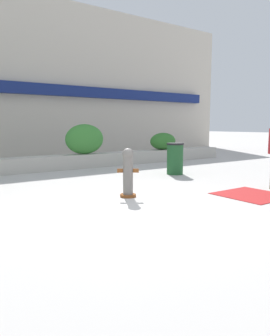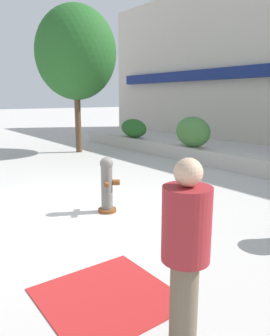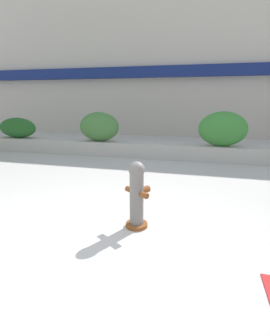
# 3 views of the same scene
# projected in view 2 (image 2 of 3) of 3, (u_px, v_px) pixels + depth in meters

# --- Properties ---
(ground_plane) EXTENTS (120.00, 120.00, 0.00)m
(ground_plane) POSITION_uv_depth(u_px,v_px,m) (56.00, 213.00, 6.33)
(ground_plane) COLOR #BCB7B2
(planter_wall_low) EXTENTS (18.00, 0.70, 0.50)m
(planter_wall_low) POSITION_uv_depth(u_px,v_px,m) (245.00, 164.00, 9.77)
(planter_wall_low) COLOR #B7B2A8
(planter_wall_low) RESTS_ON ground
(hedge_bush_0) EXTENTS (1.60, 0.65, 0.78)m
(hedge_bush_0) POSITION_uv_depth(u_px,v_px,m) (134.00, 128.00, 14.07)
(hedge_bush_0) COLOR #235B23
(hedge_bush_0) RESTS_ON planter_wall_low
(hedge_bush_1) EXTENTS (1.49, 0.70, 1.04)m
(hedge_bush_1) POSITION_uv_depth(u_px,v_px,m) (193.00, 132.00, 11.32)
(hedge_bush_1) COLOR #427538
(hedge_bush_1) RESTS_ON planter_wall_low
(fire_hydrant) EXTENTS (0.49, 0.49, 1.08)m
(fire_hydrant) POSITION_uv_depth(u_px,v_px,m) (107.00, 184.00, 6.28)
(fire_hydrant) COLOR brown
(fire_hydrant) RESTS_ON ground
(street_tree) EXTENTS (3.37, 3.04, 5.63)m
(street_tree) POSITION_uv_depth(u_px,v_px,m) (76.00, 53.00, 12.59)
(street_tree) COLOR brown
(street_tree) RESTS_ON ground
(pedestrian) EXTENTS (0.53, 0.53, 1.73)m
(pedestrian) POSITION_uv_depth(u_px,v_px,m) (186.00, 247.00, 2.66)
(pedestrian) COLOR brown
(pedestrian) RESTS_ON ground
(tactile_warning_pad) EXTENTS (1.38, 1.38, 0.01)m
(tactile_warning_pad) POSITION_uv_depth(u_px,v_px,m) (107.00, 297.00, 3.65)
(tactile_warning_pad) COLOR #B22323
(tactile_warning_pad) RESTS_ON ground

